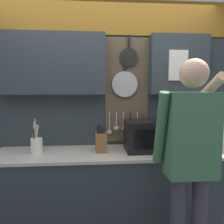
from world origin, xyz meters
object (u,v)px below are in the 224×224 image
Objects in this scene: knife_block at (101,142)px; person at (190,151)px; microwave at (150,136)px; utensil_crock at (37,144)px.

knife_block is 0.91m from person.
microwave is at bearing 105.44° from person.
knife_block is 0.65m from utensil_crock.
knife_block is (-0.52, 0.00, -0.06)m from microwave.
utensil_crock is 1.47m from person.
person is at bearing -74.56° from microwave.
knife_block is 0.81× the size of utensil_crock.
utensil_crock is (-1.17, 0.00, -0.07)m from microwave.
microwave reaches higher than knife_block.
utensil_crock reaches higher than knife_block.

